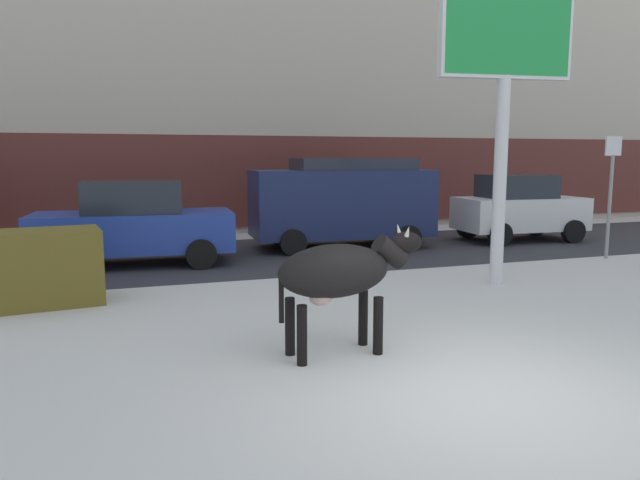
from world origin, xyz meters
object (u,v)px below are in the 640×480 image
object	(u,v)px
billboard	(506,46)
pedestrian_by_cars	(266,208)
cow_black	(340,273)
street_sign	(611,187)
car_white_hatchback	(519,208)
dumpster	(45,267)
car_blue_sedan	(134,224)
car_navy_van	(342,200)

from	to	relation	value
billboard	pedestrian_by_cars	bearing A→B (deg)	108.73
cow_black	billboard	bearing A→B (deg)	33.81
billboard	street_sign	world-z (taller)	billboard
car_white_hatchback	dumpster	xyz separation A→B (m)	(-11.85, -3.70, -0.33)
car_blue_sedan	dumpster	size ratio (longest dim) A/B	2.53
car_navy_van	car_white_hatchback	world-z (taller)	car_navy_van
car_blue_sedan	car_navy_van	world-z (taller)	car_navy_van
car_blue_sedan	car_navy_van	bearing A→B (deg)	10.05
pedestrian_by_cars	dumpster	world-z (taller)	pedestrian_by_cars
car_navy_van	dumpster	xyz separation A→B (m)	(-6.66, -4.09, -0.64)
street_sign	car_navy_van	bearing A→B (deg)	145.61
cow_black	street_sign	world-z (taller)	street_sign
car_navy_van	street_sign	size ratio (longest dim) A/B	1.67
dumpster	street_sign	distance (m)	11.96
billboard	car_white_hatchback	size ratio (longest dim) A/B	1.55
car_white_hatchback	pedestrian_by_cars	world-z (taller)	car_white_hatchback
cow_black	pedestrian_by_cars	bearing A→B (deg)	81.12
car_blue_sedan	pedestrian_by_cars	xyz separation A→B (m)	(3.78, 3.47, -0.03)
car_navy_van	street_sign	bearing A→B (deg)	-34.39
car_white_hatchback	dumpster	world-z (taller)	car_white_hatchback
car_blue_sedan	street_sign	world-z (taller)	street_sign
cow_black	street_sign	size ratio (longest dim) A/B	0.68
cow_black	car_navy_van	size ratio (longest dim) A/B	0.41
car_white_hatchback	car_blue_sedan	bearing A→B (deg)	-177.09
car_blue_sedan	car_white_hatchback	world-z (taller)	car_white_hatchback
street_sign	car_white_hatchback	bearing A→B (deg)	90.93
cow_black	car_navy_van	distance (m)	8.47
billboard	car_navy_van	size ratio (longest dim) A/B	1.18
car_blue_sedan	car_navy_van	distance (m)	5.29
billboard	dumpster	xyz separation A→B (m)	(-7.83, 0.98, -3.71)
car_blue_sedan	pedestrian_by_cars	bearing A→B (deg)	42.52
car_navy_van	street_sign	distance (m)	6.36
cow_black	street_sign	xyz separation A→B (m)	(8.29, 4.32, 0.68)
car_blue_sedan	dumpster	bearing A→B (deg)	-114.73
cow_black	dumpster	bearing A→B (deg)	133.50
street_sign	pedestrian_by_cars	bearing A→B (deg)	137.36
cow_black	dumpster	size ratio (longest dim) A/B	1.13
billboard	pedestrian_by_cars	xyz separation A→B (m)	(-2.58, 7.62, -3.43)
car_navy_van	dumpster	world-z (taller)	car_navy_van
dumpster	pedestrian_by_cars	bearing A→B (deg)	51.71
car_white_hatchback	street_sign	world-z (taller)	street_sign
car_white_hatchback	dumpster	distance (m)	12.42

